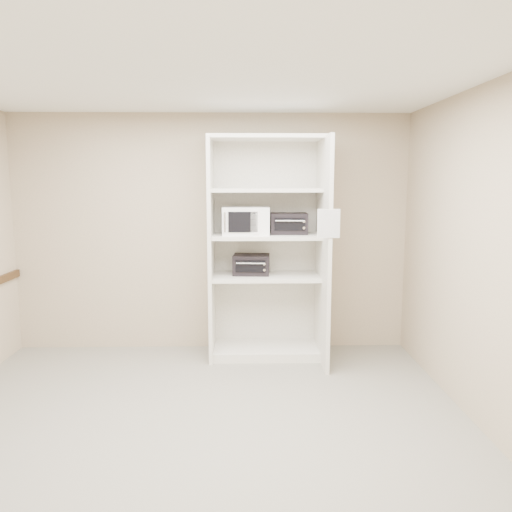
{
  "coord_description": "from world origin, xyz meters",
  "views": [
    {
      "loc": [
        0.4,
        -3.72,
        1.94
      ],
      "look_at": [
        0.5,
        1.43,
        1.17
      ],
      "focal_mm": 35.0,
      "sensor_mm": 36.0,
      "label": 1
    }
  ],
  "objects_px": {
    "toaster_oven_upper": "(289,223)",
    "toaster_oven_lower": "(251,264)",
    "microwave": "(246,221)",
    "shelving_unit": "(270,256)"
  },
  "relations": [
    {
      "from": "shelving_unit",
      "to": "toaster_oven_upper",
      "type": "distance_m",
      "value": 0.41
    },
    {
      "from": "toaster_oven_lower",
      "to": "microwave",
      "type": "bearing_deg",
      "value": -142.41
    },
    {
      "from": "toaster_oven_upper",
      "to": "microwave",
      "type": "bearing_deg",
      "value": -173.46
    },
    {
      "from": "shelving_unit",
      "to": "toaster_oven_lower",
      "type": "xyz_separation_m",
      "value": [
        -0.21,
        0.04,
        -0.1
      ]
    },
    {
      "from": "microwave",
      "to": "toaster_oven_lower",
      "type": "height_order",
      "value": "microwave"
    },
    {
      "from": "toaster_oven_upper",
      "to": "toaster_oven_lower",
      "type": "height_order",
      "value": "toaster_oven_upper"
    },
    {
      "from": "shelving_unit",
      "to": "microwave",
      "type": "relative_size",
      "value": 4.83
    },
    {
      "from": "microwave",
      "to": "toaster_oven_upper",
      "type": "relative_size",
      "value": 1.26
    },
    {
      "from": "shelving_unit",
      "to": "toaster_oven_upper",
      "type": "height_order",
      "value": "shelving_unit"
    },
    {
      "from": "microwave",
      "to": "toaster_oven_upper",
      "type": "distance_m",
      "value": 0.48
    }
  ]
}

